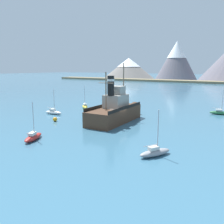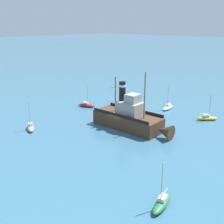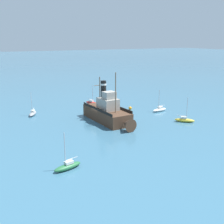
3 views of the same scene
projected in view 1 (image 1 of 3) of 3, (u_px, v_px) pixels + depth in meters
ground_plane at (118, 124)px, 38.69m from camera, size 600.00×600.00×0.00m
shoreline_strip at (223, 82)px, 134.67m from camera, size 240.00×12.00×1.20m
old_tugboat at (116, 111)px, 40.41m from camera, size 4.95×14.54×9.90m
sailboat_grey at (155, 152)px, 24.70m from camera, size 2.78×3.86×4.90m
sailboat_white at (53, 112)px, 46.75m from camera, size 3.90×1.53×4.90m
sailboat_red at (33, 137)px, 30.09m from camera, size 2.44×3.94×4.90m
sailboat_green at (220, 112)px, 46.35m from camera, size 3.95×1.92×4.90m
sailboat_yellow at (85, 106)px, 53.67m from camera, size 3.45×3.48×4.90m
mooring_buoy at (55, 119)px, 40.51m from camera, size 0.74×0.74×0.74m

